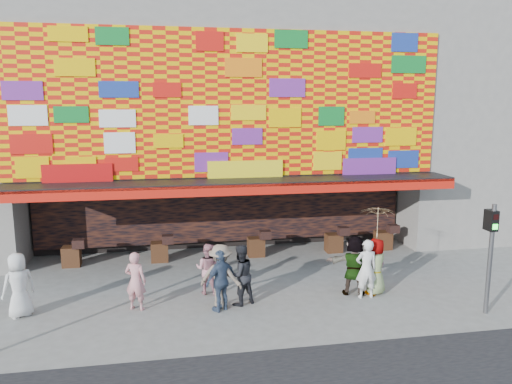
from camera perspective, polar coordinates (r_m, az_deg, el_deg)
ground at (r=14.20m, az=-0.67°, el=-13.04°), size 90.00×90.00×0.00m
shop_building at (r=21.16m, az=-4.46°, el=9.17°), size 15.20×9.40×10.00m
neighbor_right at (r=25.80m, az=26.16°, el=10.06°), size 11.00×8.00×12.00m
signal_right at (r=14.60m, az=25.28°, el=-5.66°), size 0.22×0.20×3.00m
ped_a at (r=14.72m, az=-25.49°, el=-9.59°), size 1.01×0.94×1.74m
ped_b at (r=14.16m, az=-13.59°, el=-9.85°), size 0.70×0.58×1.64m
ped_c at (r=14.10m, az=-1.83°, el=-9.45°), size 1.03×0.94×1.73m
ped_d at (r=13.90m, az=-4.06°, el=-9.60°), size 1.33×1.06×1.80m
ped_e at (r=13.73m, az=-4.01°, el=-10.06°), size 1.07×0.90×1.71m
ped_f at (r=15.07m, az=11.18°, el=-8.20°), size 1.74×1.08×1.79m
ped_g at (r=15.25m, az=13.52°, el=-8.29°), size 0.98×0.88×1.69m
ped_h at (r=14.90m, az=12.49°, el=-8.57°), size 0.64×0.43×1.74m
ped_i at (r=14.96m, az=-5.53°, el=-8.73°), size 0.91×0.83×1.53m
parasol at (r=14.89m, az=13.73°, el=-3.44°), size 1.34×1.36×1.89m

